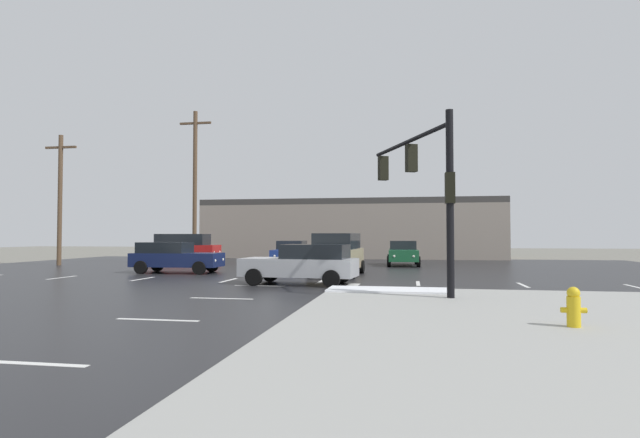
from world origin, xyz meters
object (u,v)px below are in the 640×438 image
object	(u,v)px
suv_red	(183,248)
sedan_blue	(291,252)
sedan_green	(403,252)
sedan_navy	(174,257)
fire_hydrant	(574,307)
sedan_silver	(303,263)
utility_pole_far	(60,197)
suv_tan	(337,253)
traffic_signal_mast	(423,176)
utility_pole_distant	(195,184)

from	to	relation	value
suv_red	sedan_blue	size ratio (longest dim) A/B	1.07
sedan_green	sedan_navy	distance (m)	14.51
fire_hydrant	sedan_silver	size ratio (longest dim) A/B	0.17
sedan_navy	utility_pole_far	xyz separation A→B (m)	(-10.41, 4.95, 3.60)
fire_hydrant	suv_tan	xyz separation A→B (m)	(-6.67, 13.48, 0.55)
fire_hydrant	sedan_blue	distance (m)	23.97
fire_hydrant	suv_red	world-z (taller)	suv_red
traffic_signal_mast	sedan_silver	xyz separation A→B (m)	(-4.59, 2.70, -3.04)
suv_red	sedan_navy	bearing A→B (deg)	-71.50
traffic_signal_mast	fire_hydrant	xyz separation A→B (m)	(2.75, -6.01, -3.36)
suv_red	sedan_navy	distance (m)	8.62
suv_tan	sedan_green	xyz separation A→B (m)	(3.01, 8.95, -0.24)
traffic_signal_mast	utility_pole_far	bearing A→B (deg)	37.48
traffic_signal_mast	utility_pole_distant	size ratio (longest dim) A/B	0.56
sedan_blue	sedan_navy	xyz separation A→B (m)	(-4.34, -7.73, 0.00)
traffic_signal_mast	sedan_blue	world-z (taller)	traffic_signal_mast
suv_tan	suv_red	bearing A→B (deg)	57.64
sedan_silver	sedan_blue	size ratio (longest dim) A/B	1.01
fire_hydrant	suv_red	size ratio (longest dim) A/B	0.16
sedan_green	fire_hydrant	bearing A→B (deg)	7.39
suv_tan	utility_pole_distant	size ratio (longest dim) A/B	0.48
suv_red	sedan_silver	bearing A→B (deg)	-53.01
traffic_signal_mast	sedan_navy	bearing A→B (deg)	34.80
sedan_blue	sedan_navy	size ratio (longest dim) A/B	1.01
suv_red	suv_tan	distance (m)	14.32
utility_pole_far	utility_pole_distant	distance (m)	8.63
traffic_signal_mast	suv_red	xyz separation A→B (m)	(-15.71, 15.59, -2.80)
utility_pole_distant	sedan_silver	bearing A→B (deg)	-50.87
suv_tan	utility_pole_distant	bearing A→B (deg)	56.90
sedan_green	utility_pole_distant	world-z (taller)	utility_pole_distant
sedan_navy	sedan_green	bearing A→B (deg)	35.31
traffic_signal_mast	utility_pole_far	world-z (taller)	utility_pole_far
suv_red	utility_pole_far	distance (m)	8.45
sedan_silver	suv_tan	distance (m)	4.82
suv_tan	sedan_navy	distance (m)	8.53
sedan_navy	utility_pole_distant	world-z (taller)	utility_pole_distant
sedan_green	sedan_blue	xyz separation A→B (m)	(-7.20, -1.06, 0.00)
fire_hydrant	utility_pole_distant	bearing A→B (deg)	129.54
sedan_silver	sedan_blue	distance (m)	13.14
utility_pole_far	utility_pole_distant	bearing A→B (deg)	16.89
suv_red	suv_tan	xyz separation A→B (m)	(11.80, -8.12, 0.00)
traffic_signal_mast	utility_pole_far	xyz separation A→B (m)	(-22.86, 12.57, 0.56)
sedan_green	sedan_navy	xyz separation A→B (m)	(-11.54, -8.80, 0.00)
traffic_signal_mast	sedan_green	size ratio (longest dim) A/B	1.26
traffic_signal_mast	suv_tan	distance (m)	8.89
traffic_signal_mast	fire_hydrant	size ratio (longest dim) A/B	7.27
sedan_silver	utility_pole_far	distance (m)	21.07
fire_hydrant	sedan_green	xyz separation A→B (m)	(-3.65, 22.43, 0.32)
utility_pole_far	sedan_silver	bearing A→B (deg)	-28.38
sedan_blue	utility_pole_far	xyz separation A→B (m)	(-14.75, -2.79, 3.60)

